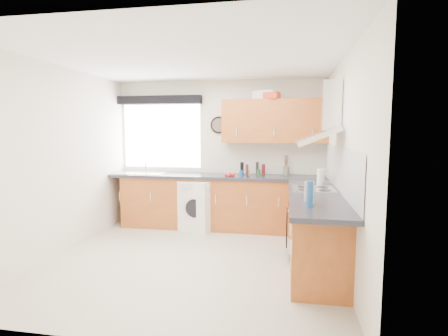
% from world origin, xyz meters
% --- Properties ---
extents(ground_plane, '(3.60, 3.60, 0.00)m').
position_xyz_m(ground_plane, '(0.00, 0.00, 0.00)').
color(ground_plane, beige).
extents(ceiling, '(3.60, 3.60, 0.02)m').
position_xyz_m(ceiling, '(0.00, 0.00, 2.50)').
color(ceiling, white).
rests_on(ceiling, wall_back).
extents(wall_back, '(3.60, 0.02, 2.50)m').
position_xyz_m(wall_back, '(0.00, 1.80, 1.25)').
color(wall_back, silver).
rests_on(wall_back, ground_plane).
extents(wall_front, '(3.60, 0.02, 2.50)m').
position_xyz_m(wall_front, '(0.00, -1.80, 1.25)').
color(wall_front, silver).
rests_on(wall_front, ground_plane).
extents(wall_left, '(0.02, 3.60, 2.50)m').
position_xyz_m(wall_left, '(-1.80, 0.00, 1.25)').
color(wall_left, silver).
rests_on(wall_left, ground_plane).
extents(wall_right, '(0.02, 3.60, 2.50)m').
position_xyz_m(wall_right, '(1.80, 0.00, 1.25)').
color(wall_right, silver).
rests_on(wall_right, ground_plane).
extents(window, '(1.40, 0.02, 1.10)m').
position_xyz_m(window, '(-1.05, 1.79, 1.55)').
color(window, white).
rests_on(window, wall_back).
extents(window_blind, '(1.50, 0.18, 0.14)m').
position_xyz_m(window_blind, '(-1.05, 1.70, 2.18)').
color(window_blind, black).
rests_on(window_blind, wall_back).
extents(splashback, '(0.01, 3.00, 0.54)m').
position_xyz_m(splashback, '(1.79, 0.30, 1.18)').
color(splashback, white).
rests_on(splashback, wall_right).
extents(base_cab_back, '(3.00, 0.58, 0.86)m').
position_xyz_m(base_cab_back, '(-0.10, 1.51, 0.43)').
color(base_cab_back, '#9A4B1D').
rests_on(base_cab_back, ground_plane).
extents(base_cab_corner, '(0.60, 0.60, 0.86)m').
position_xyz_m(base_cab_corner, '(1.50, 1.50, 0.43)').
color(base_cab_corner, '#9A4B1D').
rests_on(base_cab_corner, ground_plane).
extents(base_cab_right, '(0.58, 2.10, 0.86)m').
position_xyz_m(base_cab_right, '(1.51, 0.15, 0.43)').
color(base_cab_right, '#9A4B1D').
rests_on(base_cab_right, ground_plane).
extents(worktop_back, '(3.60, 0.62, 0.05)m').
position_xyz_m(worktop_back, '(0.00, 1.50, 0.89)').
color(worktop_back, '#22222A').
rests_on(worktop_back, base_cab_back).
extents(worktop_right, '(0.62, 2.42, 0.05)m').
position_xyz_m(worktop_right, '(1.50, 0.00, 0.89)').
color(worktop_right, '#22222A').
rests_on(worktop_right, base_cab_right).
extents(sink, '(0.84, 0.46, 0.10)m').
position_xyz_m(sink, '(-1.33, 1.50, 0.95)').
color(sink, silver).
rests_on(sink, worktop_back).
extents(oven, '(0.56, 0.58, 0.85)m').
position_xyz_m(oven, '(1.50, 0.30, 0.42)').
color(oven, black).
rests_on(oven, ground_plane).
extents(hob_plate, '(0.52, 0.52, 0.01)m').
position_xyz_m(hob_plate, '(1.50, 0.30, 0.92)').
color(hob_plate, silver).
rests_on(hob_plate, worktop_right).
extents(extractor_hood, '(0.52, 0.78, 0.66)m').
position_xyz_m(extractor_hood, '(1.60, 0.30, 1.77)').
color(extractor_hood, silver).
rests_on(extractor_hood, wall_right).
extents(upper_cabinets, '(1.70, 0.35, 0.70)m').
position_xyz_m(upper_cabinets, '(0.95, 1.62, 1.80)').
color(upper_cabinets, '#9A4B1D').
rests_on(upper_cabinets, wall_back).
extents(washing_machine, '(0.71, 0.70, 0.83)m').
position_xyz_m(washing_machine, '(-0.28, 1.40, 0.41)').
color(washing_machine, white).
rests_on(washing_machine, ground_plane).
extents(wall_clock, '(0.29, 0.04, 0.29)m').
position_xyz_m(wall_clock, '(-0.01, 1.76, 1.74)').
color(wall_clock, black).
rests_on(wall_clock, wall_back).
extents(casserole, '(0.43, 0.37, 0.15)m').
position_xyz_m(casserole, '(0.79, 1.72, 2.22)').
color(casserole, white).
rests_on(casserole, upper_cabinets).
extents(storage_box, '(0.28, 0.25, 0.10)m').
position_xyz_m(storage_box, '(0.90, 1.52, 2.20)').
color(storage_box, '#B83318').
rests_on(storage_box, upper_cabinets).
extents(utensil_pot, '(0.12, 0.12, 0.14)m').
position_xyz_m(utensil_pot, '(1.15, 1.70, 0.98)').
color(utensil_pot, '#736B57').
rests_on(utensil_pot, worktop_back).
extents(kitchen_roll, '(0.10, 0.10, 0.22)m').
position_xyz_m(kitchen_roll, '(1.62, 0.72, 1.02)').
color(kitchen_roll, white).
rests_on(kitchen_roll, worktop_right).
extents(tomato_cluster, '(0.18, 0.18, 0.07)m').
position_xyz_m(tomato_cluster, '(0.26, 1.32, 0.94)').
color(tomato_cluster, red).
rests_on(tomato_cluster, worktop_back).
extents(jar_0, '(0.06, 0.06, 0.10)m').
position_xyz_m(jar_0, '(0.44, 1.38, 0.96)').
color(jar_0, navy).
rests_on(jar_0, worktop_back).
extents(jar_1, '(0.06, 0.06, 0.10)m').
position_xyz_m(jar_1, '(0.71, 1.51, 0.96)').
color(jar_1, '#1C4F21').
rests_on(jar_1, worktop_back).
extents(jar_2, '(0.06, 0.06, 0.23)m').
position_xyz_m(jar_2, '(0.44, 1.41, 1.02)').
color(jar_2, black).
rests_on(jar_2, worktop_back).
extents(jar_3, '(0.04, 0.04, 0.09)m').
position_xyz_m(jar_3, '(0.55, 1.48, 0.96)').
color(jar_3, '#B4A999').
rests_on(jar_3, worktop_back).
extents(jar_4, '(0.06, 0.06, 0.18)m').
position_xyz_m(jar_4, '(0.78, 1.65, 1.00)').
color(jar_4, '#551113').
rests_on(jar_4, worktop_back).
extents(jar_5, '(0.05, 0.05, 0.20)m').
position_xyz_m(jar_5, '(0.53, 1.40, 1.01)').
color(jar_5, '#481F19').
rests_on(jar_5, worktop_back).
extents(jar_6, '(0.05, 0.05, 0.21)m').
position_xyz_m(jar_6, '(0.67, 1.67, 1.02)').
color(jar_6, black).
rests_on(jar_6, worktop_back).
extents(bottle_0, '(0.07, 0.07, 0.25)m').
position_xyz_m(bottle_0, '(1.39, -0.74, 1.04)').
color(bottle_0, navy).
rests_on(bottle_0, worktop_right).
extents(bottle_1, '(0.07, 0.07, 0.22)m').
position_xyz_m(bottle_1, '(1.40, -0.57, 1.02)').
color(bottle_1, '#B6AD9C').
rests_on(bottle_1, worktop_right).
extents(bottle_2, '(0.05, 0.05, 0.21)m').
position_xyz_m(bottle_2, '(1.37, -0.46, 1.02)').
color(bottle_2, '#9E9387').
rests_on(bottle_2, worktop_right).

